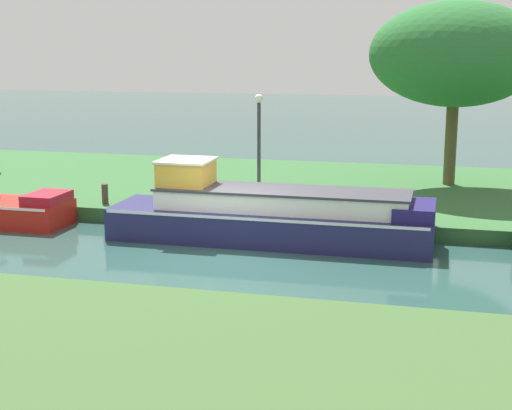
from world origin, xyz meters
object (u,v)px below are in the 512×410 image
navy_narrowboat (272,215)px  mooring_post_near (105,194)px  willow_tree_left (456,54)px  lamp_post (259,136)px

navy_narrowboat → mooring_post_near: bearing=164.5°
navy_narrowboat → mooring_post_near: size_ratio=14.14×
willow_tree_left → mooring_post_near: willow_tree_left is taller
lamp_post → navy_narrowboat: bearing=-69.3°
navy_narrowboat → lamp_post: (-0.96, 2.54, 1.66)m
navy_narrowboat → willow_tree_left: size_ratio=1.39×
navy_narrowboat → lamp_post: size_ratio=2.59×
willow_tree_left → mooring_post_near: size_ratio=10.19×
navy_narrowboat → lamp_post: bearing=110.7°
willow_tree_left → mooring_post_near: bearing=-152.1°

